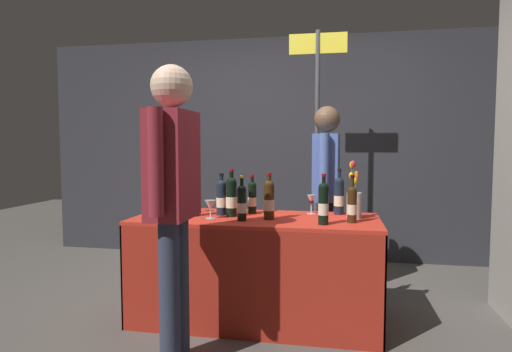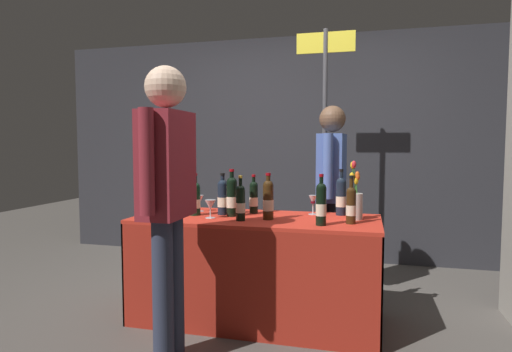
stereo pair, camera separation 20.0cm
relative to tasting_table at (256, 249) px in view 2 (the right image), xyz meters
The scene contains 20 objects.
ground_plane 0.53m from the tasting_table, ahead, with size 12.00×12.00×0.00m, color #514C47.
back_partition 1.98m from the tasting_table, 90.00° to the left, with size 5.65×0.12×2.48m, color #2D2D33.
tasting_table is the anchor object (origin of this frame).
featured_wine_bottle 0.74m from the tasting_table, 22.80° to the left, with size 0.07×0.07×0.34m.
display_bottle_0 0.40m from the tasting_table, 109.98° to the left, with size 0.07×0.07×0.30m.
display_bottle_1 0.40m from the tasting_table, 33.49° to the right, with size 0.08×0.08×0.33m.
display_bottle_2 0.65m from the tasting_table, 22.21° to the right, with size 0.07×0.07×0.34m.
display_bottle_3 0.42m from the tasting_table, behind, with size 0.08×0.08×0.35m.
display_bottle_4 0.46m from the tasting_table, 167.99° to the left, with size 0.08×0.08×0.31m.
display_bottle_5 0.40m from the tasting_table, 113.25° to the right, with size 0.07×0.07×0.31m.
display_bottle_6 0.77m from the tasting_table, ahead, with size 0.07×0.07×0.32m.
display_bottle_7 0.59m from the tasting_table, behind, with size 0.08×0.08×0.31m.
wine_glass_near_vendor 0.46m from the tasting_table, 159.54° to the right, with size 0.08×0.08×0.13m.
wine_glass_mid 0.62m from the tasting_table, 162.61° to the left, with size 0.07×0.07×0.13m.
wine_glass_near_taster 0.56m from the tasting_table, 31.00° to the left, with size 0.07×0.07×0.14m.
flower_vase 0.79m from the tasting_table, ahead, with size 0.11×0.11×0.41m.
brochure_stand 0.83m from the tasting_table, 167.16° to the left, with size 0.17×0.01×0.18m, color silver.
vendor_presenter 0.97m from the tasting_table, 55.94° to the left, with size 0.23×0.56×1.62m.
taster_foreground_right 0.95m from the tasting_table, 115.74° to the right, with size 0.24×0.55×1.73m.
booth_signpost 1.51m from the tasting_table, 71.24° to the left, with size 0.54×0.04×2.36m.
Camera 2 is at (0.76, -2.97, 1.28)m, focal length 30.01 mm.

